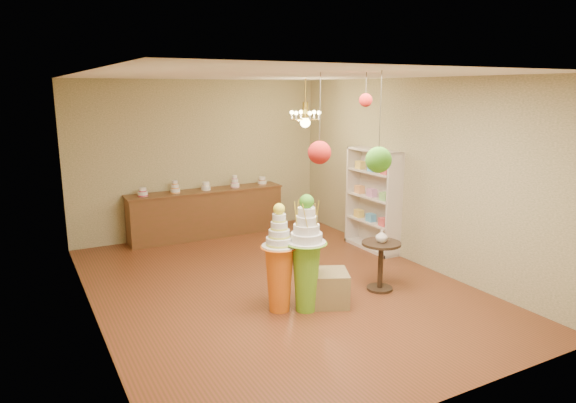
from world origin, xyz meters
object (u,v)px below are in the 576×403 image
sideboard (207,212)px  round_table (381,259)px  pedestal_green (306,262)px  pedestal_orange (279,269)px

sideboard → round_table: 3.99m
sideboard → round_table: bearing=-71.9°
pedestal_green → round_table: 1.31m
sideboard → round_table: size_ratio=4.28×
pedestal_orange → sideboard: 3.75m
pedestal_green → pedestal_orange: (-0.30, 0.17, -0.10)m
sideboard → round_table: sideboard is taller
pedestal_orange → round_table: 1.60m
pedestal_green → pedestal_orange: bearing=151.5°
pedestal_green → round_table: pedestal_green is taller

